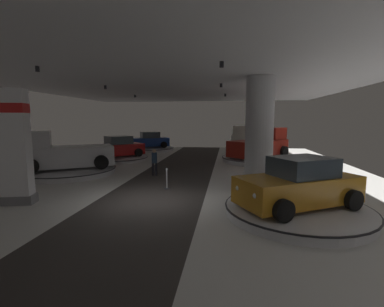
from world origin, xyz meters
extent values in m
cube|color=silver|center=(0.00, 0.00, -0.03)|extent=(24.00, 44.00, 0.05)
cube|color=#383330|center=(0.00, 0.00, 0.00)|extent=(4.40, 44.00, 0.01)
cube|color=silver|center=(0.00, 0.00, 5.55)|extent=(24.00, 44.00, 0.10)
cylinder|color=black|center=(-4.45, -0.28, 5.32)|extent=(0.16, 0.16, 0.22)
cylinder|color=black|center=(-4.49, 5.87, 5.32)|extent=(0.16, 0.16, 0.22)
cylinder|color=black|center=(-4.80, 12.25, 5.32)|extent=(0.16, 0.16, 0.22)
cylinder|color=black|center=(2.87, -0.19, 5.32)|extent=(0.16, 0.16, 0.22)
cylinder|color=black|center=(2.69, 5.91, 5.32)|extent=(0.16, 0.16, 0.22)
cylinder|color=black|center=(2.87, 12.31, 5.32)|extent=(0.16, 0.16, 0.22)
cylinder|color=#ADADB2|center=(4.76, 4.01, 2.75)|extent=(1.45, 1.45, 5.50)
cube|color=slate|center=(-5.07, -1.08, 0.17)|extent=(1.38, 0.92, 0.35)
cube|color=white|center=(-5.07, -1.08, 2.42)|extent=(1.20, 0.80, 4.14)
cube|color=red|center=(-5.07, -1.08, 3.75)|extent=(1.23, 0.83, 0.36)
cylinder|color=#333338|center=(6.33, 18.08, 0.19)|extent=(5.57, 5.56, 0.38)
cylinder|color=white|center=(6.33, 18.08, 0.35)|extent=(5.68, 5.68, 0.05)
cube|color=silver|center=(6.33, 18.08, 1.13)|extent=(5.67, 3.49, 1.20)
cube|color=silver|center=(4.70, 18.55, 2.18)|extent=(2.16, 2.30, 1.00)
cube|color=#28333D|center=(5.19, 18.41, 2.18)|extent=(0.56, 1.70, 0.75)
cylinder|color=black|center=(4.22, 17.47, 0.80)|extent=(0.88, 0.50, 0.84)
cylinder|color=black|center=(4.87, 19.73, 0.80)|extent=(0.88, 0.50, 0.84)
cylinder|color=black|center=(7.79, 16.44, 0.80)|extent=(0.88, 0.50, 0.84)
cylinder|color=black|center=(8.44, 18.70, 0.80)|extent=(0.88, 0.50, 0.84)
cylinder|color=#B7B7BC|center=(-5.43, 18.11, 0.14)|extent=(5.32, 5.32, 0.29)
cylinder|color=black|center=(-5.43, 18.11, 0.26)|extent=(5.43, 5.43, 0.05)
cube|color=navy|center=(-5.43, 18.11, 0.90)|extent=(4.54, 3.63, 0.90)
cube|color=#2D3842|center=(-5.30, 18.19, 1.64)|extent=(2.42, 2.29, 0.70)
cylinder|color=black|center=(-6.19, 16.54, 0.63)|extent=(0.70, 0.52, 0.68)
cylinder|color=black|center=(-7.16, 18.28, 0.63)|extent=(0.70, 0.52, 0.68)
cylinder|color=black|center=(-3.70, 17.94, 0.63)|extent=(0.70, 0.52, 0.68)
cylinder|color=black|center=(-4.68, 19.68, 0.63)|extent=(0.70, 0.52, 0.68)
sphere|color=white|center=(-6.98, 16.67, 1.01)|extent=(0.18, 0.18, 0.18)
sphere|color=white|center=(-7.47, 17.53, 1.01)|extent=(0.18, 0.18, 0.18)
cylinder|color=#B7B7BC|center=(-6.61, 4.78, 0.17)|extent=(5.56, 5.57, 0.34)
cylinder|color=black|center=(-6.61, 4.78, 0.31)|extent=(5.68, 5.68, 0.05)
cube|color=silver|center=(-6.61, 4.78, 1.09)|extent=(5.60, 4.60, 1.20)
cube|color=silver|center=(-8.04, 3.87, 2.14)|extent=(2.45, 2.51, 1.00)
cube|color=#28333D|center=(-7.61, 4.14, 2.14)|extent=(1.00, 1.52, 0.75)
cylinder|color=black|center=(-7.55, 2.79, 0.76)|extent=(0.86, 0.69, 0.84)
cylinder|color=black|center=(-8.80, 4.78, 0.76)|extent=(0.86, 0.69, 0.84)
cylinder|color=black|center=(-4.41, 4.77, 0.76)|extent=(0.86, 0.69, 0.84)
cylinder|color=black|center=(-5.67, 6.76, 0.76)|extent=(0.86, 0.69, 0.84)
cylinder|color=silver|center=(-5.90, 10.67, 0.13)|extent=(4.85, 4.85, 0.27)
cylinder|color=black|center=(-5.90, 10.67, 0.24)|extent=(4.94, 4.94, 0.05)
cube|color=red|center=(-5.90, 10.67, 0.88)|extent=(4.20, 4.28, 0.90)
cube|color=#2D3842|center=(-5.80, 10.78, 1.62)|extent=(2.44, 2.45, 0.70)
cylinder|color=black|center=(-6.17, 8.95, 0.61)|extent=(0.63, 0.64, 0.68)
cylinder|color=black|center=(-7.61, 10.33, 0.61)|extent=(0.63, 0.64, 0.68)
cylinder|color=black|center=(-4.19, 11.01, 0.61)|extent=(0.63, 0.64, 0.68)
cylinder|color=black|center=(-5.63, 12.39, 0.61)|extent=(0.63, 0.64, 0.68)
sphere|color=white|center=(-6.97, 8.84, 0.99)|extent=(0.18, 0.18, 0.18)
sphere|color=white|center=(-7.68, 9.53, 0.99)|extent=(0.18, 0.18, 0.18)
cylinder|color=silver|center=(5.54, 11.22, 0.19)|extent=(5.57, 5.57, 0.37)
cylinder|color=black|center=(5.54, 11.22, 0.34)|extent=(5.68, 5.68, 0.05)
cube|color=maroon|center=(5.54, 11.22, 1.12)|extent=(5.07, 5.37, 1.20)
cube|color=maroon|center=(6.66, 12.50, 2.17)|extent=(2.55, 2.53, 1.00)
cube|color=#28333D|center=(6.33, 12.12, 2.17)|extent=(1.37, 1.21, 0.75)
cylinder|color=black|center=(5.88, 13.39, 0.79)|extent=(0.76, 0.82, 0.84)
cylinder|color=black|center=(7.65, 11.84, 0.79)|extent=(0.76, 0.82, 0.84)
cylinder|color=black|center=(3.43, 10.60, 0.79)|extent=(0.76, 0.82, 0.84)
cylinder|color=black|center=(5.20, 9.05, 0.79)|extent=(0.76, 0.82, 0.84)
cylinder|color=silver|center=(5.55, -1.06, 0.17)|extent=(4.85, 4.85, 0.34)
cylinder|color=black|center=(5.55, -1.06, 0.31)|extent=(4.95, 4.95, 0.05)
cube|color=#B77519|center=(5.55, -1.06, 0.95)|extent=(4.55, 3.61, 0.90)
cube|color=#2D3842|center=(5.68, -0.98, 1.69)|extent=(2.42, 2.29, 0.70)
cylinder|color=black|center=(4.79, -2.62, 0.68)|extent=(0.70, 0.52, 0.68)
cylinder|color=black|center=(3.82, -0.87, 0.68)|extent=(0.70, 0.52, 0.68)
cylinder|color=black|center=(7.28, -1.24, 0.68)|extent=(0.70, 0.52, 0.68)
cylinder|color=black|center=(6.32, 0.51, 0.68)|extent=(0.70, 0.52, 0.68)
sphere|color=white|center=(3.99, -2.49, 1.06)|extent=(0.18, 0.18, 0.18)
sphere|color=white|center=(3.51, -1.62, 1.06)|extent=(0.18, 0.18, 0.18)
cylinder|color=black|center=(-1.08, 4.96, 0.40)|extent=(0.14, 0.14, 0.80)
cylinder|color=black|center=(-1.26, 4.94, 0.40)|extent=(0.14, 0.14, 0.80)
cylinder|color=#233851|center=(-1.17, 4.95, 1.06)|extent=(0.32, 0.32, 0.62)
sphere|color=tan|center=(-1.17, 4.95, 1.48)|extent=(0.22, 0.22, 0.22)
cylinder|color=#333338|center=(0.26, 1.97, 0.02)|extent=(0.28, 0.28, 0.04)
cylinder|color=#B2B2B7|center=(0.26, 1.97, 0.48)|extent=(0.07, 0.07, 0.96)
sphere|color=#B2B2B7|center=(0.26, 1.97, 0.96)|extent=(0.10, 0.10, 0.10)
camera|label=1|loc=(3.14, -10.51, 3.31)|focal=25.35mm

